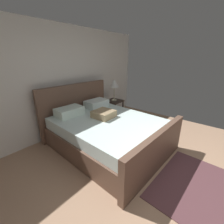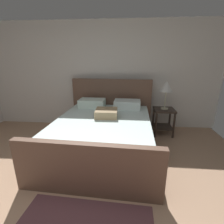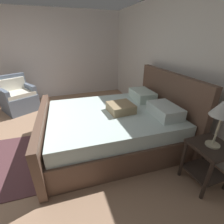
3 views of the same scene
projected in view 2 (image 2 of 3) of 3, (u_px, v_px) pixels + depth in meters
name	position (u px, v px, depth m)	size (l,w,h in m)	color
wall_back	(101.00, 76.00, 4.11)	(5.65, 0.12, 2.51)	silver
bed	(104.00, 132.00, 3.13)	(1.97, 2.39, 1.21)	brown
nightstand_right	(163.00, 117.00, 3.75)	(0.44, 0.44, 0.60)	#2E241E
table_lamp_right	(166.00, 87.00, 3.55)	(0.27, 0.27, 0.61)	#B7B293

